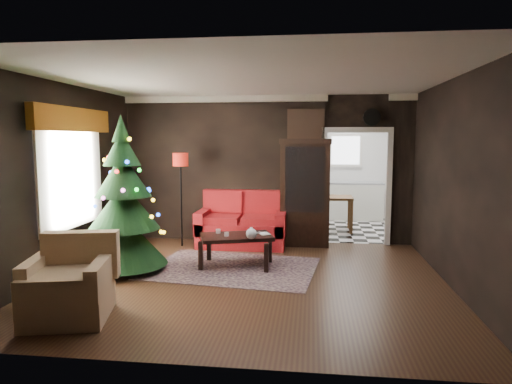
# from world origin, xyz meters

# --- Properties ---
(floor) EXTENTS (5.50, 5.50, 0.00)m
(floor) POSITION_xyz_m (0.00, 0.00, 0.00)
(floor) COLOR black
(floor) RESTS_ON ground
(ceiling) EXTENTS (5.50, 5.50, 0.00)m
(ceiling) POSITION_xyz_m (0.00, 0.00, 2.80)
(ceiling) COLOR white
(ceiling) RESTS_ON ground
(wall_back) EXTENTS (5.50, 0.00, 5.50)m
(wall_back) POSITION_xyz_m (0.00, 2.50, 1.40)
(wall_back) COLOR black
(wall_back) RESTS_ON ground
(wall_front) EXTENTS (5.50, 0.00, 5.50)m
(wall_front) POSITION_xyz_m (0.00, -2.50, 1.40)
(wall_front) COLOR black
(wall_front) RESTS_ON ground
(wall_left) EXTENTS (0.00, 5.50, 5.50)m
(wall_left) POSITION_xyz_m (-2.75, 0.00, 1.40)
(wall_left) COLOR black
(wall_left) RESTS_ON ground
(wall_right) EXTENTS (0.00, 5.50, 5.50)m
(wall_right) POSITION_xyz_m (2.75, 0.00, 1.40)
(wall_right) COLOR black
(wall_right) RESTS_ON ground
(doorway) EXTENTS (1.10, 0.10, 2.10)m
(doorway) POSITION_xyz_m (1.70, 2.50, 1.05)
(doorway) COLOR silver
(doorway) RESTS_ON ground
(left_window) EXTENTS (0.05, 1.60, 1.40)m
(left_window) POSITION_xyz_m (-2.71, 0.20, 1.45)
(left_window) COLOR white
(left_window) RESTS_ON wall_left
(valance) EXTENTS (0.12, 2.10, 0.35)m
(valance) POSITION_xyz_m (-2.63, 0.20, 2.27)
(valance) COLOR brown
(valance) RESTS_ON wall_left
(kitchen_floor) EXTENTS (3.00, 3.00, 0.00)m
(kitchen_floor) POSITION_xyz_m (1.70, 4.00, 0.00)
(kitchen_floor) COLOR silver
(kitchen_floor) RESTS_ON ground
(kitchen_window) EXTENTS (0.70, 0.06, 0.70)m
(kitchen_window) POSITION_xyz_m (1.70, 5.45, 1.70)
(kitchen_window) COLOR white
(kitchen_window) RESTS_ON ground
(rug) EXTENTS (2.70, 2.11, 0.01)m
(rug) POSITION_xyz_m (-0.32, 0.53, 0.01)
(rug) COLOR #46383F
(rug) RESTS_ON ground
(loveseat) EXTENTS (1.70, 0.90, 1.00)m
(loveseat) POSITION_xyz_m (-0.40, 2.05, 0.50)
(loveseat) COLOR maroon
(loveseat) RESTS_ON ground
(curio_cabinet) EXTENTS (0.90, 0.45, 1.90)m
(curio_cabinet) POSITION_xyz_m (0.75, 2.27, 0.95)
(curio_cabinet) COLOR black
(curio_cabinet) RESTS_ON ground
(floor_lamp) EXTENTS (0.33, 0.33, 1.80)m
(floor_lamp) POSITION_xyz_m (-1.51, 1.90, 0.83)
(floor_lamp) COLOR black
(floor_lamp) RESTS_ON ground
(christmas_tree) EXTENTS (1.35, 1.35, 2.41)m
(christmas_tree) POSITION_xyz_m (-1.90, 0.21, 1.05)
(christmas_tree) COLOR black
(christmas_tree) RESTS_ON ground
(armchair) EXTENTS (1.07, 1.07, 0.91)m
(armchair) POSITION_xyz_m (-1.78, -1.64, 0.46)
(armchair) COLOR tan
(armchair) RESTS_ON ground
(coffee_table) EXTENTS (1.23, 0.96, 0.49)m
(coffee_table) POSITION_xyz_m (-0.28, 0.65, 0.26)
(coffee_table) COLOR black
(coffee_table) RESTS_ON rug
(teapot) EXTENTS (0.24, 0.24, 0.18)m
(teapot) POSITION_xyz_m (-0.01, 0.39, 0.59)
(teapot) COLOR silver
(teapot) RESTS_ON coffee_table
(cup_a) EXTENTS (0.10, 0.10, 0.06)m
(cup_a) POSITION_xyz_m (-0.59, 0.76, 0.53)
(cup_a) COLOR silver
(cup_a) RESTS_ON coffee_table
(cup_b) EXTENTS (0.08, 0.08, 0.06)m
(cup_b) POSITION_xyz_m (-0.41, 0.56, 0.53)
(cup_b) COLOR white
(cup_b) RESTS_ON coffee_table
(book) EXTENTS (0.14, 0.07, 0.20)m
(book) POSITION_xyz_m (0.08, 0.74, 0.60)
(book) COLOR gray
(book) RESTS_ON coffee_table
(wall_clock) EXTENTS (0.32, 0.32, 0.06)m
(wall_clock) POSITION_xyz_m (1.95, 2.45, 2.38)
(wall_clock) COLOR white
(wall_clock) RESTS_ON wall_back
(painting) EXTENTS (0.62, 0.05, 0.52)m
(painting) POSITION_xyz_m (0.75, 2.46, 2.25)
(painting) COLOR tan
(painting) RESTS_ON wall_back
(kitchen_counter) EXTENTS (1.80, 0.60, 0.90)m
(kitchen_counter) POSITION_xyz_m (1.70, 5.20, 0.45)
(kitchen_counter) COLOR silver
(kitchen_counter) RESTS_ON ground
(kitchen_table) EXTENTS (0.70, 0.70, 0.75)m
(kitchen_table) POSITION_xyz_m (1.40, 3.70, 0.38)
(kitchen_table) COLOR brown
(kitchen_table) RESTS_ON ground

